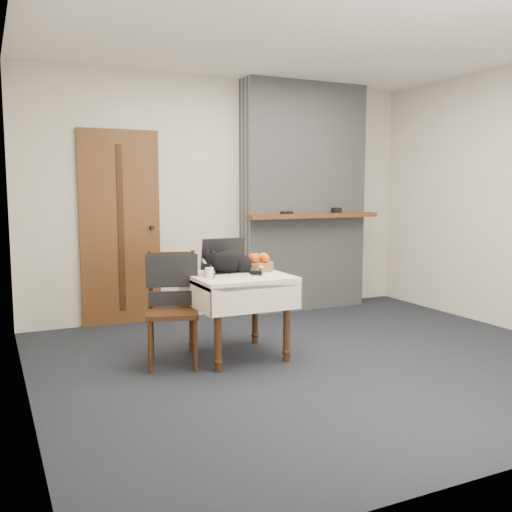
{
  "coord_description": "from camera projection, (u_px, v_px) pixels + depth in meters",
  "views": [
    {
      "loc": [
        -2.46,
        -3.91,
        1.42
      ],
      "look_at": [
        -0.44,
        0.32,
        0.85
      ],
      "focal_mm": 40.0,
      "sensor_mm": 36.0,
      "label": 1
    }
  ],
  "objects": [
    {
      "name": "ground",
      "position": [
        320.0,
        359.0,
        4.72
      ],
      "size": [
        4.5,
        4.5,
        0.0
      ],
      "primitive_type": "plane",
      "color": "black",
      "rests_on": "ground"
    },
    {
      "name": "room_shell",
      "position": [
        295.0,
        147.0,
        4.93
      ],
      "size": [
        4.52,
        4.01,
        2.61
      ],
      "color": "beige",
      "rests_on": "ground"
    },
    {
      "name": "door",
      "position": [
        120.0,
        228.0,
        5.86
      ],
      "size": [
        0.82,
        0.1,
        2.0
      ],
      "color": "brown",
      "rests_on": "ground"
    },
    {
      "name": "chimney",
      "position": [
        304.0,
        198.0,
        6.61
      ],
      "size": [
        1.62,
        0.48,
        2.6
      ],
      "color": "gray",
      "rests_on": "ground"
    },
    {
      "name": "side_table",
      "position": [
        238.0,
        288.0,
        4.73
      ],
      "size": [
        0.78,
        0.78,
        0.7
      ],
      "color": "#3E2211",
      "rests_on": "ground"
    },
    {
      "name": "laptop",
      "position": [
        228.0,
        265.0,
        4.77
      ],
      "size": [
        0.4,
        0.34,
        0.29
      ],
      "rotation": [
        0.0,
        0.0,
        0.01
      ],
      "color": "#B7B7BC",
      "rests_on": "side_table"
    },
    {
      "name": "cat",
      "position": [
        231.0,
        263.0,
        4.69
      ],
      "size": [
        0.45,
        0.31,
        0.24
      ],
      "rotation": [
        0.0,
        0.0,
        -0.29
      ],
      "color": "black",
      "rests_on": "side_table"
    },
    {
      "name": "cream_jar",
      "position": [
        209.0,
        273.0,
        4.55
      ],
      "size": [
        0.07,
        0.07,
        0.08
      ],
      "primitive_type": "cylinder",
      "color": "white",
      "rests_on": "side_table"
    },
    {
      "name": "pill_bottle",
      "position": [
        261.0,
        270.0,
        4.68
      ],
      "size": [
        0.04,
        0.04,
        0.08
      ],
      "color": "#A55014",
      "rests_on": "side_table"
    },
    {
      "name": "fruit_basket",
      "position": [
        259.0,
        264.0,
        4.93
      ],
      "size": [
        0.26,
        0.26,
        0.15
      ],
      "color": "olive",
      "rests_on": "side_table"
    },
    {
      "name": "desk_clutter",
      "position": [
        255.0,
        272.0,
        4.82
      ],
      "size": [
        0.13,
        0.03,
        0.01
      ],
      "primitive_type": "cube",
      "rotation": [
        0.0,
        0.0,
        0.1
      ],
      "color": "black",
      "rests_on": "side_table"
    },
    {
      "name": "chair",
      "position": [
        172.0,
        292.0,
        4.58
      ],
      "size": [
        0.51,
        0.5,
        0.91
      ],
      "rotation": [
        0.0,
        0.0,
        -0.3
      ],
      "color": "#3E2211",
      "rests_on": "ground"
    }
  ]
}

